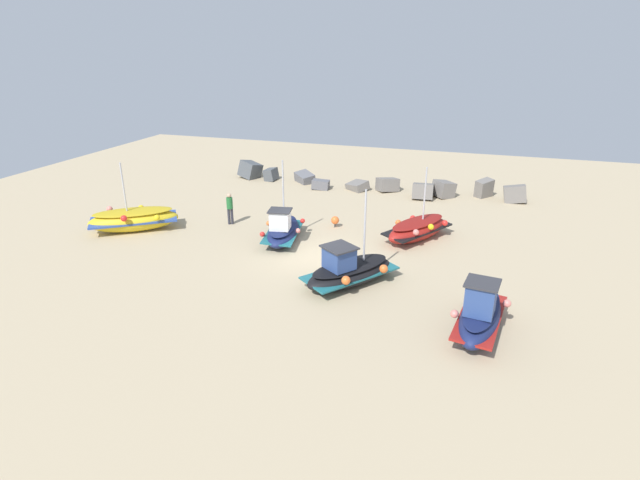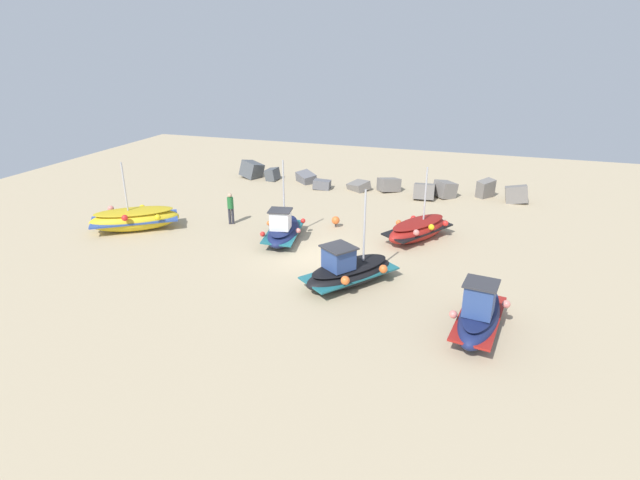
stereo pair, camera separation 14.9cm
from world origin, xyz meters
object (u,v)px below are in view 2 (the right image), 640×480
fishing_boat_3 (418,229)px  mooring_buoy_0 (336,220)px  fishing_boat_0 (479,315)px  fishing_boat_2 (135,219)px  fishing_boat_1 (349,271)px  person_walking (231,206)px  fishing_boat_4 (283,230)px

fishing_boat_3 → mooring_buoy_0: fishing_boat_3 is taller
fishing_boat_0 → fishing_boat_2: size_ratio=0.89×
fishing_boat_3 → mooring_buoy_0: 4.28m
fishing_boat_2 → mooring_buoy_0: (9.51, 3.58, -0.22)m
fishing_boat_3 → mooring_buoy_0: bearing=-64.7°
fishing_boat_3 → mooring_buoy_0: (-4.26, 0.42, -0.16)m
fishing_boat_1 → person_walking: bearing=-86.1°
fishing_boat_0 → fishing_boat_4: (-9.18, 5.66, -0.11)m
fishing_boat_2 → fishing_boat_4: 7.73m
fishing_boat_2 → fishing_boat_3: 14.12m
fishing_boat_4 → person_walking: 3.76m
mooring_buoy_0 → person_walking: bearing=-167.0°
fishing_boat_2 → fishing_boat_4: bearing=-27.8°
fishing_boat_1 → fishing_boat_2: fishing_boat_1 is taller
fishing_boat_0 → fishing_boat_1: 5.43m
person_walking → fishing_boat_1: bearing=-145.3°
person_walking → fishing_boat_0: bearing=-142.0°
fishing_boat_0 → person_walking: fishing_boat_0 is taller
fishing_boat_2 → person_walking: bearing=-5.9°
fishing_boat_0 → fishing_boat_3: fishing_boat_3 is taller
fishing_boat_1 → fishing_boat_4: fishing_boat_4 is taller
fishing_boat_2 → mooring_buoy_0: size_ratio=7.60×
fishing_boat_1 → person_walking: 9.09m
fishing_boat_1 → mooring_buoy_0: (-2.35, 6.08, -0.19)m
fishing_boat_4 → person_walking: fishing_boat_4 is taller
person_walking → mooring_buoy_0: (5.33, 1.23, -0.59)m
fishing_boat_3 → person_walking: fishing_boat_3 is taller
mooring_buoy_0 → fishing_boat_0: bearing=-48.3°
fishing_boat_1 → mooring_buoy_0: 6.52m
fishing_boat_1 → fishing_boat_3: size_ratio=1.02×
fishing_boat_4 → person_walking: bearing=-121.2°
fishing_boat_0 → person_walking: bearing=-111.2°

